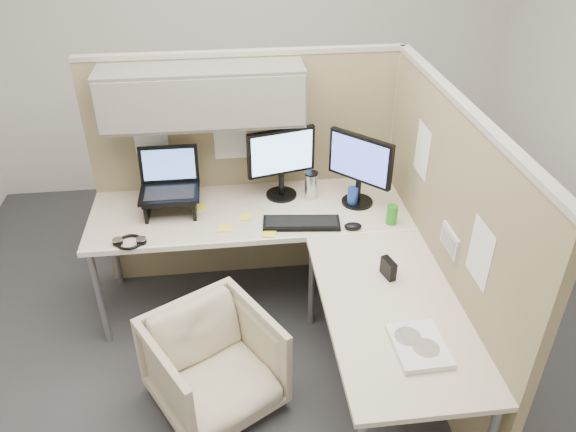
{
  "coord_description": "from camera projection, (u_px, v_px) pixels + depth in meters",
  "views": [
    {
      "loc": [
        -0.23,
        -2.47,
        2.59
      ],
      "look_at": [
        0.1,
        0.25,
        0.85
      ],
      "focal_mm": 35.0,
      "sensor_mm": 36.0,
      "label": 1
    }
  ],
  "objects": [
    {
      "name": "monitor_right",
      "position": [
        360.0,
        165.0,
        3.45
      ],
      "size": [
        0.33,
        0.34,
        0.47
      ],
      "rotation": [
        0.0,
        0.0,
        -0.8
      ],
      "color": "black",
      "rests_on": "desk"
    },
    {
      "name": "laptop_station",
      "position": [
        170.0,
        190.0,
        3.45
      ],
      "size": [
        0.36,
        0.31,
        0.38
      ],
      "color": "black",
      "rests_on": "desk"
    },
    {
      "name": "partition_right",
      "position": [
        439.0,
        242.0,
        3.08
      ],
      "size": [
        0.07,
        2.03,
        1.63
      ],
      "color": "#968762",
      "rests_on": "ground"
    },
    {
      "name": "mouse",
      "position": [
        353.0,
        226.0,
        3.34
      ],
      "size": [
        0.11,
        0.08,
        0.04
      ],
      "primitive_type": "ellipsoid",
      "rotation": [
        0.0,
        0.0,
        -0.08
      ],
      "color": "black",
      "rests_on": "desk"
    },
    {
      "name": "travel_mug",
      "position": [
        311.0,
        185.0,
        3.61
      ],
      "size": [
        0.09,
        0.09,
        0.18
      ],
      "color": "silver",
      "rests_on": "desk"
    },
    {
      "name": "desk_clock",
      "position": [
        388.0,
        268.0,
        2.94
      ],
      "size": [
        0.07,
        0.11,
        0.1
      ],
      "rotation": [
        0.0,
        0.0,
        -1.29
      ],
      "color": "black",
      "rests_on": "desk"
    },
    {
      "name": "monitor_left",
      "position": [
        281.0,
        158.0,
        3.53
      ],
      "size": [
        0.44,
        0.2,
        0.47
      ],
      "rotation": [
        0.0,
        0.0,
        0.24
      ],
      "color": "black",
      "rests_on": "desk"
    },
    {
      "name": "sticky_note_a",
      "position": [
        225.0,
        228.0,
        3.34
      ],
      "size": [
        0.08,
        0.08,
        0.01
      ],
      "primitive_type": "cube",
      "rotation": [
        0.0,
        0.0,
        -0.06
      ],
      "color": "yellow",
      "rests_on": "desk"
    },
    {
      "name": "keyboard",
      "position": [
        301.0,
        223.0,
        3.38
      ],
      "size": [
        0.48,
        0.2,
        0.02
      ],
      "primitive_type": "cube",
      "rotation": [
        0.0,
        0.0,
        -0.11
      ],
      "color": "black",
      "rests_on": "desk"
    },
    {
      "name": "sticky_note_b",
      "position": [
        269.0,
        234.0,
        3.3
      ],
      "size": [
        0.09,
        0.09,
        0.01
      ],
      "primitive_type": "cube",
      "rotation": [
        0.0,
        0.0,
        -0.25
      ],
      "color": "yellow",
      "rests_on": "desk"
    },
    {
      "name": "partition_back",
      "position": [
        228.0,
        138.0,
        3.56
      ],
      "size": [
        2.0,
        0.36,
        1.63
      ],
      "color": "#968762",
      "rests_on": "ground"
    },
    {
      "name": "ground",
      "position": [
        277.0,
        354.0,
        3.48
      ],
      "size": [
        4.5,
        4.5,
        0.0
      ],
      "primitive_type": "plane",
      "color": "#302F34",
      "rests_on": "ground"
    },
    {
      "name": "paper_stack",
      "position": [
        419.0,
        346.0,
        2.52
      ],
      "size": [
        0.24,
        0.3,
        0.03
      ],
      "rotation": [
        0.0,
        0.0,
        0.03
      ],
      "color": "white",
      "rests_on": "desk"
    },
    {
      "name": "headphones",
      "position": [
        130.0,
        242.0,
        3.21
      ],
      "size": [
        0.19,
        0.16,
        0.03
      ],
      "rotation": [
        0.0,
        0.0,
        -0.06
      ],
      "color": "black",
      "rests_on": "desk"
    },
    {
      "name": "office_chair",
      "position": [
        214.0,
        361.0,
        3.01
      ],
      "size": [
        0.82,
        0.8,
        0.63
      ],
      "primitive_type": "imported",
      "rotation": [
        0.0,
        0.0,
        0.52
      ],
      "color": "beige",
      "rests_on": "ground"
    },
    {
      "name": "soda_can_silver",
      "position": [
        353.0,
        196.0,
        3.55
      ],
      "size": [
        0.07,
        0.07,
        0.12
      ],
      "primitive_type": "cylinder",
      "color": "#1E3FA5",
      "rests_on": "desk"
    },
    {
      "name": "sticky_note_c",
      "position": [
        200.0,
        207.0,
        3.55
      ],
      "size": [
        0.1,
        0.1,
        0.01
      ],
      "primitive_type": "cube",
      "rotation": [
        0.0,
        0.0,
        0.46
      ],
      "color": "yellow",
      "rests_on": "desk"
    },
    {
      "name": "soda_can_green",
      "position": [
        392.0,
        215.0,
        3.37
      ],
      "size": [
        0.07,
        0.07,
        0.12
      ],
      "primitive_type": "cylinder",
      "color": "#268C1E",
      "rests_on": "desk"
    },
    {
      "name": "desk",
      "position": [
        295.0,
        251.0,
        3.23
      ],
      "size": [
        2.0,
        1.98,
        0.73
      ],
      "color": "beige",
      "rests_on": "ground"
    },
    {
      "name": "sticky_note_d",
      "position": [
        245.0,
        217.0,
        3.45
      ],
      "size": [
        0.09,
        0.09,
        0.01
      ],
      "primitive_type": "cube",
      "rotation": [
        0.0,
        0.0,
        -0.17
      ],
      "color": "yellow",
      "rests_on": "desk"
    }
  ]
}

